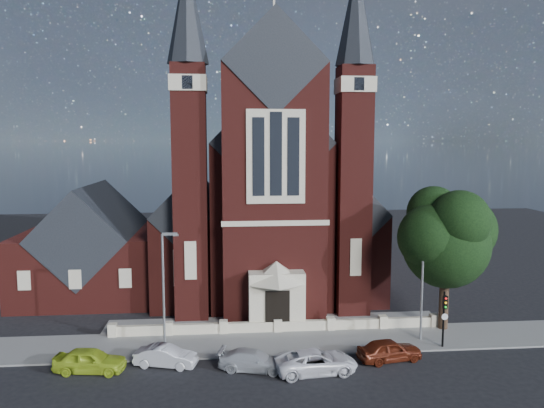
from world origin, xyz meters
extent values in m
plane|color=black|center=(0.00, 15.00, 0.00)|extent=(120.00, 120.00, 0.00)
cube|color=slate|center=(0.00, 4.50, 0.00)|extent=(60.00, 5.00, 0.12)
cube|color=slate|center=(0.00, 8.50, 0.00)|extent=(26.00, 3.00, 0.14)
cube|color=#BEB397|center=(0.00, 6.50, 0.00)|extent=(24.00, 0.40, 0.90)
cube|color=#521A15|center=(0.00, 25.00, 7.00)|extent=(10.00, 30.00, 14.00)
cube|color=black|center=(0.00, 25.00, 14.00)|extent=(10.00, 30.20, 10.00)
cube|color=#521A15|center=(-7.50, 24.00, 4.00)|extent=(5.00, 26.00, 8.00)
cube|color=#521A15|center=(7.50, 24.00, 4.00)|extent=(5.00, 26.00, 8.00)
cube|color=black|center=(-7.50, 24.00, 8.00)|extent=(5.01, 26.20, 5.01)
cube|color=black|center=(7.50, 24.00, 8.00)|extent=(5.01, 26.20, 5.01)
cube|color=#521A15|center=(0.00, 9.50, 10.00)|extent=(8.00, 3.00, 20.00)
cube|color=black|center=(0.00, 9.50, 20.00)|extent=(8.00, 3.20, 8.00)
cube|color=#BEB397|center=(0.00, 7.95, 13.00)|extent=(4.40, 0.15, 7.00)
cube|color=black|center=(0.00, 7.88, 13.20)|extent=(0.90, 0.08, 6.20)
cube|color=#BEB397|center=(0.00, 7.50, 2.20)|extent=(4.20, 2.00, 4.40)
cube|color=black|center=(0.00, 6.45, 1.60)|extent=(1.80, 0.12, 3.20)
cone|color=#BEB397|center=(0.00, 7.50, 4.40)|extent=(4.60, 4.60, 1.60)
cube|color=#BEB397|center=(0.00, 9.50, 24.60)|extent=(0.15, 0.15, 1.60)
cube|color=#521A15|center=(-6.50, 10.50, 10.00)|extent=(2.60, 2.60, 20.00)
cube|color=#BEB397|center=(-6.50, 10.50, 18.50)|extent=(2.80, 2.80, 1.20)
cone|color=black|center=(-6.50, 10.50, 24.00)|extent=(3.20, 3.20, 8.00)
cube|color=#521A15|center=(6.50, 10.50, 10.00)|extent=(2.60, 2.60, 20.00)
cube|color=#BEB397|center=(6.50, 10.50, 18.50)|extent=(2.80, 2.80, 1.20)
cone|color=black|center=(6.50, 10.50, 24.00)|extent=(3.20, 3.20, 8.00)
cube|color=#521A15|center=(-16.00, 18.00, 3.00)|extent=(12.00, 12.00, 6.00)
cube|color=black|center=(-16.00, 18.00, 6.00)|extent=(8.49, 12.20, 8.49)
cylinder|color=black|center=(12.50, 6.00, 2.50)|extent=(0.70, 0.70, 5.00)
sphere|color=black|center=(12.50, 6.00, 6.50)|extent=(6.40, 6.40, 6.40)
sphere|color=black|center=(12.90, 4.80, 8.50)|extent=(4.40, 4.40, 4.40)
cylinder|color=gray|center=(-8.00, 4.00, 4.00)|extent=(0.16, 0.16, 8.00)
cube|color=gray|center=(-7.50, 4.00, 8.00)|extent=(1.00, 0.15, 0.18)
cube|color=gray|center=(-7.10, 4.00, 7.92)|extent=(0.35, 0.22, 0.12)
cylinder|color=gray|center=(10.00, 4.00, 4.00)|extent=(0.16, 0.16, 8.00)
cube|color=gray|center=(10.50, 4.00, 8.00)|extent=(1.00, 0.15, 0.18)
cube|color=gray|center=(10.90, 4.00, 7.92)|extent=(0.35, 0.22, 0.12)
cylinder|color=black|center=(11.00, 2.50, 2.00)|extent=(0.14, 0.14, 4.00)
cube|color=black|center=(11.00, 2.35, 3.30)|extent=(0.28, 0.22, 0.90)
sphere|color=red|center=(11.00, 2.22, 3.60)|extent=(0.14, 0.14, 0.14)
sphere|color=#CC8C0C|center=(11.00, 2.22, 3.30)|extent=(0.14, 0.14, 0.14)
sphere|color=#0C9919|center=(11.00, 2.22, 3.00)|extent=(0.14, 0.14, 0.14)
imported|color=#ACC928|center=(-12.18, 0.78, 0.74)|extent=(4.56, 2.29, 1.49)
imported|color=#BABCC2|center=(-7.62, 1.22, 0.65)|extent=(4.17, 2.28, 1.30)
imported|color=#B6BABE|center=(-2.14, 0.16, 0.63)|extent=(4.65, 2.80, 1.26)
imported|color=white|center=(1.66, -0.56, 0.71)|extent=(5.32, 2.88, 1.42)
imported|color=#5C1F0F|center=(6.72, 0.80, 0.72)|extent=(4.44, 2.43, 1.43)
camera|label=1|loc=(-3.78, -31.31, 14.15)|focal=35.00mm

